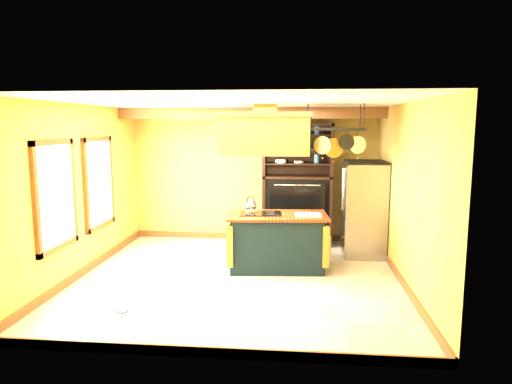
% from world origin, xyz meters
% --- Properties ---
extents(floor, '(5.00, 5.00, 0.00)m').
position_xyz_m(floor, '(0.00, 0.00, 0.00)').
color(floor, beige).
rests_on(floor, ground).
extents(ceiling, '(5.00, 5.00, 0.00)m').
position_xyz_m(ceiling, '(0.00, 0.00, 2.70)').
color(ceiling, white).
rests_on(ceiling, wall_back).
extents(wall_back, '(5.00, 0.02, 2.70)m').
position_xyz_m(wall_back, '(0.00, 2.50, 1.35)').
color(wall_back, gold).
rests_on(wall_back, floor).
extents(wall_front, '(5.00, 0.02, 2.70)m').
position_xyz_m(wall_front, '(0.00, -2.50, 1.35)').
color(wall_front, gold).
rests_on(wall_front, floor).
extents(wall_left, '(0.02, 5.00, 2.70)m').
position_xyz_m(wall_left, '(-2.50, 0.00, 1.35)').
color(wall_left, gold).
rests_on(wall_left, floor).
extents(wall_right, '(0.02, 5.00, 2.70)m').
position_xyz_m(wall_right, '(2.50, 0.00, 1.35)').
color(wall_right, gold).
rests_on(wall_right, floor).
extents(ceiling_beam, '(5.00, 0.15, 0.20)m').
position_xyz_m(ceiling_beam, '(0.00, 1.70, 2.59)').
color(ceiling_beam, brown).
rests_on(ceiling_beam, ceiling).
extents(window_near, '(0.06, 1.06, 1.56)m').
position_xyz_m(window_near, '(-2.47, -0.80, 1.40)').
color(window_near, brown).
rests_on(window_near, wall_left).
extents(window_far, '(0.06, 1.06, 1.56)m').
position_xyz_m(window_far, '(-2.47, 0.60, 1.40)').
color(window_far, brown).
rests_on(window_far, wall_left).
extents(kitchen_island, '(1.71, 1.04, 1.11)m').
position_xyz_m(kitchen_island, '(0.57, 0.54, 0.47)').
color(kitchen_island, black).
rests_on(kitchen_island, floor).
extents(range_hood, '(1.50, 0.85, 0.80)m').
position_xyz_m(range_hood, '(0.38, 0.54, 2.26)').
color(range_hood, '#B37C2C').
rests_on(range_hood, ceiling).
extents(pot_rack, '(1.01, 0.47, 0.85)m').
position_xyz_m(pot_rack, '(1.48, 0.55, 2.21)').
color(pot_rack, black).
rests_on(pot_rack, ceiling).
extents(refrigerator, '(0.74, 0.87, 1.69)m').
position_xyz_m(refrigerator, '(2.11, 1.53, 0.82)').
color(refrigerator, gray).
rests_on(refrigerator, floor).
extents(hutch, '(1.36, 0.62, 2.41)m').
position_xyz_m(hutch, '(0.90, 2.24, 0.92)').
color(hutch, black).
rests_on(hutch, floor).
extents(floor_register, '(0.30, 0.22, 0.01)m').
position_xyz_m(floor_register, '(-1.38, -1.40, 0.01)').
color(floor_register, black).
rests_on(floor_register, floor).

